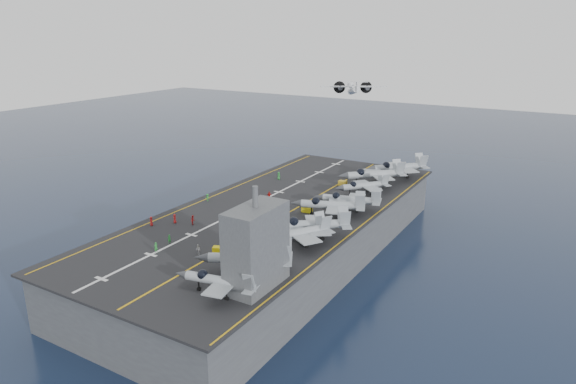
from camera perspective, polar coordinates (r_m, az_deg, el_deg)
The scene contains 30 objects.
ground at distance 109.66m, azimuth -1.08°, elevation -7.04°, with size 500.00×500.00×0.00m, color #142135.
hull at distance 107.69m, azimuth -1.09°, elevation -4.61°, with size 36.00×90.00×10.00m, color #56595E.
flight_deck at distance 105.85m, azimuth -1.11°, elevation -2.00°, with size 38.00×92.00×0.40m, color black.
foul_line at distance 104.31m, azimuth 0.30°, elevation -2.17°, with size 0.35×90.00×0.02m, color gold.
landing_centerline at distance 108.89m, azimuth -3.79°, elevation -1.35°, with size 0.50×90.00×0.02m, color silver.
deck_edge_port at distance 115.19m, azimuth -8.32°, elevation -0.44°, with size 0.25×90.00×0.02m, color gold.
deck_edge_stbd at distance 97.88m, azimuth 8.16°, elevation -3.70°, with size 0.25×90.00×0.02m, color gold.
island_superstructure at distance 71.96m, azimuth -3.57°, elevation -5.07°, with size 5.00×10.00×15.00m, color #56595E, non-canonical shape.
fighter_jet_0 at distance 72.26m, azimuth -7.46°, elevation -9.70°, with size 14.18×10.75×4.46m, color #8D939C, non-canonical shape.
fighter_jet_1 at distance 77.80m, azimuth -4.30°, elevation -7.25°, with size 17.83×15.87×5.17m, color gray, non-canonical shape.
fighter_jet_2 at distance 86.65m, azimuth 0.82°, elevation -4.56°, with size 16.28×17.69×5.11m, color #9FA7B1, non-canonical shape.
fighter_jet_3 at distance 90.53m, azimuth 2.78°, elevation -3.54°, with size 18.27×16.94×5.28m, color #A1A8B0, non-canonical shape.
fighter_jet_4 at distance 101.05m, azimuth 4.95°, elevation -1.36°, with size 17.36×14.56×5.13m, color gray, non-canonical shape.
fighter_jet_5 at distance 105.16m, azimuth 7.03°, elevation -0.76°, with size 15.88×12.65×4.83m, color #9BA4AE, non-canonical shape.
fighter_jet_6 at distance 115.75m, azimuth 8.51°, elevation 0.79°, with size 14.94×15.42×4.49m, color gray, non-canonical shape.
fighter_jet_7 at distance 123.25m, azimuth 9.64°, elevation 2.05°, with size 19.44×19.09×5.68m, color gray, non-canonical shape.
fighter_jet_8 at distance 131.08m, azimuth 12.29°, elevation 2.80°, with size 19.08×18.93×5.60m, color #969DA7, non-canonical shape.
tow_cart_a at distance 85.87m, azimuth -7.74°, elevation -6.39°, with size 2.16×1.83×1.10m, color yellow, non-canonical shape.
tow_cart_b at distance 103.95m, azimuth 2.11°, elevation -1.91°, with size 2.14×1.50×1.22m, color yellow, non-canonical shape.
tow_cart_c at distance 122.43m, azimuth 6.09°, elevation 0.98°, with size 1.91×1.27×1.13m, color gold, non-canonical shape.
crew_0 at distance 99.93m, azimuth -14.95°, elevation -3.15°, with size 1.28×1.21×1.78m, color #B21919.
crew_1 at distance 91.12m, azimuth -13.05°, elevation -5.10°, with size 0.82×1.06×1.59m, color #268C33.
crew_2 at distance 98.77m, azimuth -10.50°, elevation -3.07°, with size 1.25×1.32×1.83m, color #B21919.
crew_3 at distance 111.79m, azimuth -8.94°, elevation -0.61°, with size 1.06×1.15×1.59m, color #248D2C.
crew_4 at distance 111.11m, azimuth -2.09°, elevation -0.42°, with size 1.41×1.29×1.95m, color #B3110D.
crew_5 at distance 126.67m, azimuth -1.04°, elevation 1.82°, with size 1.32×1.09×1.90m, color #268C33.
crew_6 at distance 88.00m, azimuth -14.47°, elevation -5.97°, with size 0.86×1.16×1.76m, color #268C33.
crew_7 at distance 85.85m, azimuth -9.97°, elevation -6.30°, with size 1.20×1.18×1.68m, color silver.
transport_plane at distance 156.08m, azimuth 7.30°, elevation 11.14°, with size 23.71×21.66×4.64m, color silver, non-canonical shape.
crew_8 at distance 100.21m, azimuth -12.47°, elevation -2.91°, with size 1.28×1.21×1.78m, color #B21919.
Camera 1 is at (52.72, -84.78, 45.38)m, focal length 32.00 mm.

